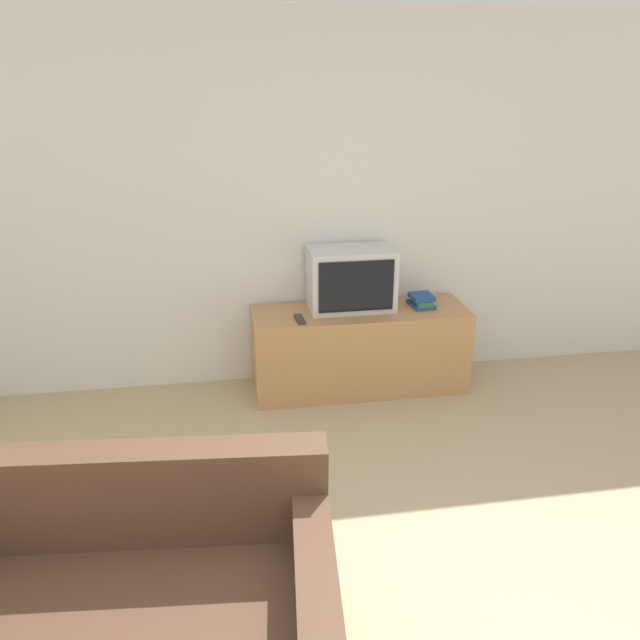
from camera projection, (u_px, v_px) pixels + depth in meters
wall_back at (302, 207)px, 4.40m from camera, size 9.00×0.06×2.60m
tv_stand at (360, 349)px, 4.55m from camera, size 1.54×0.49×0.61m
television at (351, 279)px, 4.42m from camera, size 0.60×0.36×0.44m
couch at (110, 631)px, 2.26m from camera, size 1.70×1.02×0.87m
book_stack at (421, 301)px, 4.51m from camera, size 0.17×0.22×0.09m
remote_on_stand at (300, 319)px, 4.25m from camera, size 0.06×0.16×0.02m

